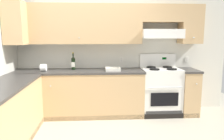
# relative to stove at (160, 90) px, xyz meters

# --- Properties ---
(wall_back) EXTENTS (4.68, 0.57, 2.55)m
(wall_back) POSITION_rel_stove_xyz_m (-0.95, 0.27, 1.00)
(wall_back) COLOR silver
(wall_back) RESTS_ON ground_plane
(counter_back_run) EXTENTS (3.60, 0.65, 0.91)m
(counter_back_run) POSITION_rel_stove_xyz_m (-1.37, -0.01, -0.03)
(counter_back_run) COLOR tan
(counter_back_run) RESTS_ON ground_plane
(counter_left_run) EXTENTS (0.63, 1.91, 0.91)m
(counter_left_run) POSITION_rel_stove_xyz_m (-2.58, -1.26, -0.03)
(counter_left_run) COLOR tan
(counter_left_run) RESTS_ON ground_plane
(stove) EXTENTS (0.76, 0.62, 1.20)m
(stove) POSITION_rel_stove_xyz_m (0.00, 0.00, 0.00)
(stove) COLOR white
(stove) RESTS_ON ground_plane
(wine_bottle) EXTENTS (0.08, 0.08, 0.35)m
(wine_bottle) POSITION_rel_stove_xyz_m (-1.75, 0.09, 0.57)
(wine_bottle) COLOR black
(wine_bottle) RESTS_ON counter_back_run
(bowl) EXTENTS (0.28, 0.25, 0.06)m
(bowl) POSITION_rel_stove_xyz_m (-0.97, -0.07, 0.45)
(bowl) COLOR white
(bowl) RESTS_ON counter_back_run
(paper_towel_roll) EXTENTS (0.11, 0.14, 0.14)m
(paper_towel_roll) POSITION_rel_stove_xyz_m (-2.30, -0.06, 0.50)
(paper_towel_roll) COLOR white
(paper_towel_roll) RESTS_ON counter_back_run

